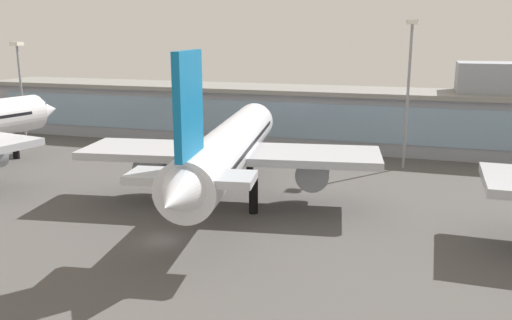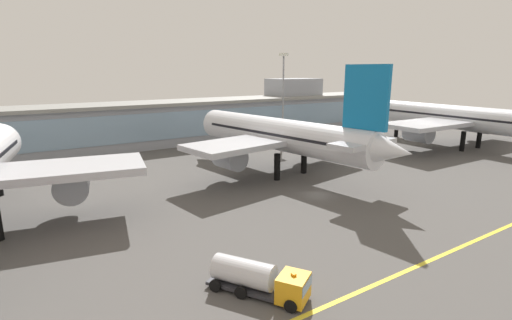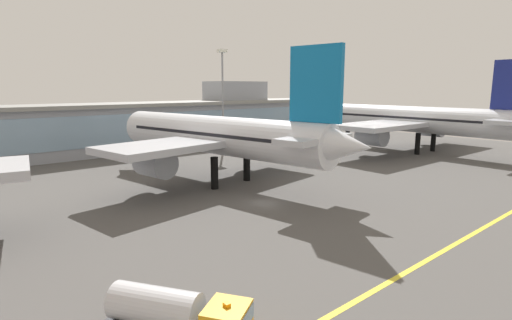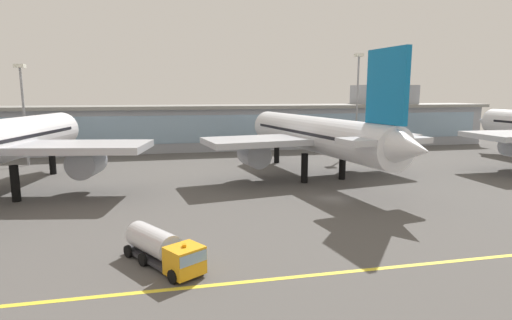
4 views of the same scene
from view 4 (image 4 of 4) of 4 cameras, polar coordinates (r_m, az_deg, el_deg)
The scene contains 7 objects.
ground_plane at distance 57.22m, azimuth 10.63°, elevation -5.28°, with size 180.00×180.00×0.00m, color #514F4C.
taxiway_centreline_stripe at distance 38.99m, azimuth 23.65°, elevation -12.99°, with size 144.00×0.50×0.01m, color yellow.
terminal_building at distance 107.37m, azimuth 0.52°, elevation 4.96°, with size 130.84×14.00×16.32m.
airliner_near_right at distance 69.53m, azimuth 8.26°, elevation 3.44°, with size 38.21×50.64×19.78m.
fuel_tanker_truck at distance 35.62m, azimuth -12.68°, elevation -11.95°, with size 6.89×8.94×2.90m.
apron_light_mast_west at distance 92.38m, azimuth -29.71°, elevation 7.50°, with size 1.80×1.80×19.69m.
apron_light_mast_centre at distance 101.26m, azimuth 13.96°, elevation 9.65°, with size 1.80×1.80×23.28m.
Camera 4 is at (-21.96, -50.86, 14.33)m, focal length 28.76 mm.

